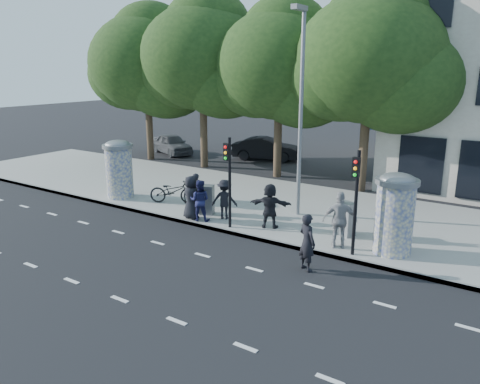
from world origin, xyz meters
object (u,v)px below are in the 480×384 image
Objects in this scene: ped_f at (270,206)px; traffic_pole_near at (229,174)px; ad_column_right at (395,212)px; car_mid at (266,149)px; man_road at (307,242)px; ad_column_left at (119,168)px; bicycle at (173,191)px; traffic_pole_far at (356,193)px; cabinet_left at (207,200)px; street_lamp at (301,99)px; ped_c at (200,200)px; ped_b at (196,193)px; ped_d at (224,199)px; cabinet_right at (346,219)px; ped_a at (191,197)px; car_left at (172,144)px; ped_e at (340,220)px.

traffic_pole_near is at bearing 14.22° from ped_f.
car_mid is (-11.69, 11.89, -0.80)m from ad_column_right.
ad_column_left is at bearing 13.90° from man_road.
ad_column_left is 1.29× the size of bicycle.
traffic_pole_far is (4.80, 0.00, 0.00)m from traffic_pole_near.
traffic_pole_near is 1.96m from ped_f.
ad_column_left is 0.59× the size of car_mid.
car_mid is at bearing 87.86° from cabinet_left.
street_lamp is 5.51m from ped_c.
traffic_pole_near reaches higher than ad_column_left.
ped_f is 0.82× the size of bicycle.
man_road reaches higher than cabinet_left.
ped_d is (1.53, -0.12, -0.02)m from ped_b.
ad_column_left is at bearing -152.00° from cabinet_right.
ped_b is at bearing -28.22° from ped_d.
street_lamp is (-4.40, 1.93, 3.26)m from ad_column_right.
cabinet_left is (0.14, 0.80, -0.27)m from ped_a.
ped_d is 0.93× the size of ped_f.
traffic_pole_far reaches higher than cabinet_left.
ped_c is 0.40× the size of car_left.
ped_d is at bearing -26.66° from cabinet_left.
ped_e is at bearing -177.11° from ped_a.
man_road reaches higher than ped_d.
ped_b is 0.96× the size of ped_f.
ped_a is at bearing 178.24° from traffic_pole_near.
ped_b is (-2.28, 0.89, -1.26)m from traffic_pole_near.
car_mid is at bearing -90.54° from ped_d.
ad_column_right reaches higher than ped_e.
ped_e reaches higher than man_road.
bicycle is at bearing 12.80° from ad_column_left.
ped_a is 1.42× the size of cabinet_right.
car_mid is (-10.69, 12.79, -1.49)m from traffic_pole_far.
bicycle is 0.51× the size of car_left.
ped_b reaches higher than cabinet_right.
car_left is at bearing 115.43° from cabinet_left.
ped_e is at bearing 151.61° from ped_d.
street_lamp is 4.60× the size of ped_a.
ad_column_left is 1.48× the size of man_road.
cabinet_right reaches higher than bicycle.
ped_f is (1.27, 0.84, -1.23)m from traffic_pole_near.
man_road is at bearing -164.07° from car_mid.
ad_column_left is at bearing -126.03° from car_left.
ped_b is 1.03× the size of ped_d.
ped_c reaches higher than ped_b.
cabinet_right is at bearing 158.62° from ad_column_right.
ad_column_right is 7.55m from cabinet_left.
ad_column_right reaches higher than man_road.
ped_e reaches higher than bicycle.
traffic_pole_far reaches higher than bicycle.
traffic_pole_near is 1.90× the size of man_road.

